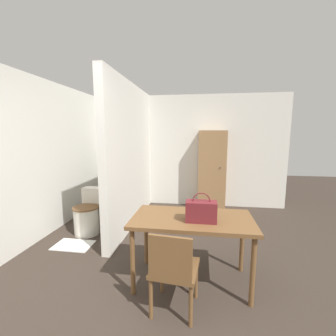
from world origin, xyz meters
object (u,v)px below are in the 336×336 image
(wooden_chair, at_px, (173,268))
(toilet, at_px, (88,215))
(wooden_cabinet, at_px, (212,170))
(dining_table, at_px, (192,225))
(handbag, at_px, (201,211))

(wooden_chair, xyz_separation_m, toilet, (-1.62, 1.50, -0.14))
(wooden_cabinet, bearing_deg, dining_table, -97.10)
(dining_table, height_order, wooden_cabinet, wooden_cabinet)
(dining_table, xyz_separation_m, handbag, (0.09, -0.09, 0.19))
(toilet, bearing_deg, wooden_cabinet, 37.01)
(dining_table, bearing_deg, handbag, -45.29)
(handbag, bearing_deg, dining_table, 134.71)
(dining_table, relative_size, wooden_cabinet, 0.75)
(dining_table, distance_m, toilet, 2.07)
(wooden_chair, xyz_separation_m, handbag, (0.24, 0.38, 0.42))
(wooden_chair, distance_m, toilet, 2.21)
(wooden_chair, distance_m, handbag, 0.61)
(handbag, bearing_deg, wooden_chair, -122.10)
(dining_table, relative_size, wooden_chair, 1.60)
(wooden_chair, relative_size, wooden_cabinet, 0.47)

